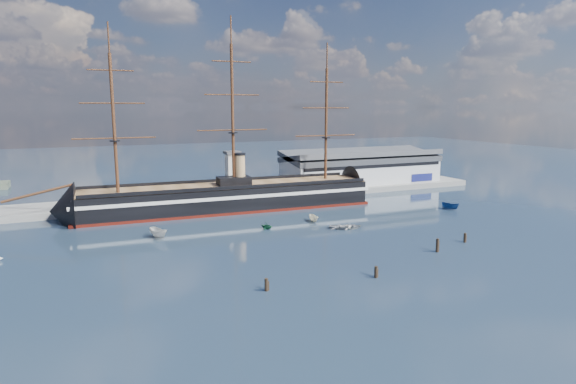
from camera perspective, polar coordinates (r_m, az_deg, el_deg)
name	(u,v)px	position (r m, az deg, el deg)	size (l,w,h in m)	color
ground	(258,223)	(132.82, -3.52, -3.68)	(600.00, 600.00, 0.00)	#203445
quay	(250,198)	(169.26, -4.56, -0.71)	(180.00, 18.00, 2.00)	slate
warehouse	(361,167)	(192.36, 8.65, 2.91)	(63.00, 21.00, 11.60)	#B7BABC
quay_tower	(233,173)	(162.75, -6.59, 2.30)	(5.00, 5.00, 15.00)	silver
warship	(223,197)	(149.29, -7.76, -0.64)	(113.20, 19.89, 53.94)	black
motorboat_a	(159,238)	(121.61, -15.07, -5.31)	(7.76, 2.85, 3.10)	silver
motorboat_b	(350,229)	(127.46, 7.42, -4.34)	(3.61, 1.44, 1.68)	silver
motorboat_c	(314,222)	(134.06, 3.08, -3.55)	(5.85, 2.15, 2.34)	#F5EDCA
motorboat_d	(267,229)	(126.21, -2.54, -4.41)	(5.55, 2.40, 2.03)	#164F31
motorboat_e	(339,229)	(126.79, 6.12, -4.39)	(3.39, 1.36, 1.58)	gray
motorboat_f	(450,209)	(158.27, 18.65, -1.97)	(6.59, 2.42, 2.64)	navy
piling_near_left	(266,291)	(85.21, -2.58, -11.63)	(0.64, 0.64, 2.95)	black
piling_near_mid	(376,278)	(92.72, 10.36, -9.96)	(0.64, 0.64, 2.91)	black
piling_near_right	(437,252)	(111.50, 17.24, -6.81)	(0.64, 0.64, 3.76)	black
piling_far_right	(465,242)	(121.27, 20.20, -5.63)	(0.64, 0.64, 2.98)	black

